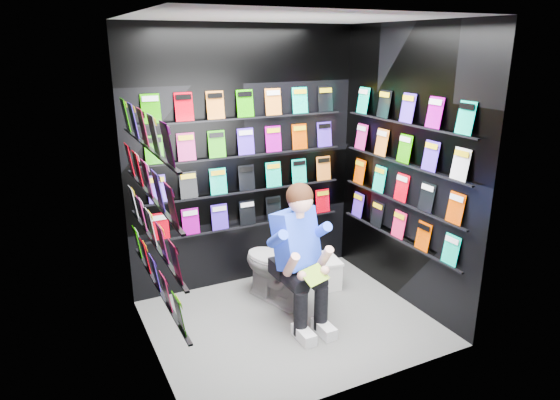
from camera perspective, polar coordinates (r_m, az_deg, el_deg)
name	(u,v)px	position (r m, az deg, el deg)	size (l,w,h in m)	color
floor	(290,322)	(4.65, 1.20, -13.78)	(2.40, 2.40, 0.00)	#62625F
ceiling	(293,17)	(3.98, 1.45, 20.17)	(2.40, 2.40, 0.00)	white
wall_back	(245,160)	(5.01, -4.01, 4.61)	(2.40, 0.04, 2.60)	black
wall_front	(362,221)	(3.32, 9.35, -2.41)	(2.40, 0.04, 2.60)	black
wall_left	(145,204)	(3.75, -15.18, -0.45)	(0.04, 2.00, 2.60)	black
wall_right	(406,169)	(4.79, 14.18, 3.50)	(0.04, 2.00, 2.60)	black
comics_back	(246,160)	(4.98, -3.88, 4.59)	(2.10, 0.06, 1.37)	#F21B55
comics_left	(149,203)	(3.75, -14.74, -0.32)	(0.06, 1.70, 1.37)	#F21B55
comics_right	(403,168)	(4.77, 13.90, 3.52)	(0.06, 1.70, 1.37)	#F21B55
toilet	(276,265)	(4.86, -0.44, -7.42)	(0.42, 0.75, 0.73)	silver
longbox	(326,272)	(5.26, 5.33, -8.23)	(0.20, 0.36, 0.27)	silver
longbox_lid	(327,259)	(5.20, 5.37, -6.74)	(0.22, 0.38, 0.03)	silver
reader	(295,239)	(4.38, 1.72, -4.51)	(0.52, 0.76, 1.41)	#163AEC
held_comic	(315,275)	(4.18, 3.97, -8.56)	(0.24, 0.01, 0.17)	green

